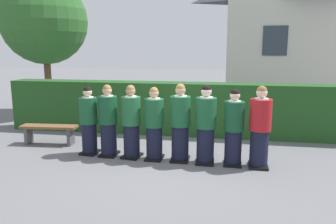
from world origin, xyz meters
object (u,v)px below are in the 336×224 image
object	(u,v)px
student_front_row_4	(180,125)
student_front_row_5	(206,126)
student_front_row_3	(154,125)
student_in_red_blazer	(260,129)
student_front_row_0	(89,122)
wooden_bench	(49,131)
student_front_row_6	(234,129)
student_front_row_1	(108,122)
student_front_row_2	(131,123)

from	to	relation	value
student_front_row_4	student_front_row_5	size ratio (longest dim) A/B	1.00
student_front_row_3	student_in_red_blazer	xyz separation A→B (m)	(2.18, -0.10, 0.04)
student_front_row_0	student_front_row_3	xyz separation A→B (m)	(1.53, -0.12, 0.02)
student_front_row_3	wooden_bench	xyz separation A→B (m)	(-2.83, 0.65, -0.40)
student_front_row_0	student_front_row_4	bearing A→B (deg)	-3.07
student_front_row_3	student_front_row_0	bearing A→B (deg)	175.53
student_front_row_6	wooden_bench	distance (m)	4.57
student_front_row_1	wooden_bench	xyz separation A→B (m)	(-1.77, 0.58, -0.41)
student_front_row_5	student_front_row_6	world-z (taller)	student_front_row_5
student_front_row_6	student_front_row_2	bearing A→B (deg)	177.65
student_front_row_6	student_front_row_0	bearing A→B (deg)	176.92
student_front_row_5	wooden_bench	size ratio (longest dim) A/B	1.16
student_front_row_0	student_front_row_2	bearing A→B (deg)	-4.63
student_front_row_3	student_front_row_6	xyz separation A→B (m)	(1.67, -0.05, -0.00)
student_front_row_2	student_front_row_6	world-z (taller)	student_front_row_2
student_front_row_2	student_front_row_4	xyz separation A→B (m)	(1.08, -0.03, 0.02)
student_front_row_0	student_front_row_1	world-z (taller)	student_front_row_1
student_front_row_0	student_front_row_5	world-z (taller)	student_front_row_5
student_front_row_3	student_front_row_5	distance (m)	1.10
student_front_row_3	student_front_row_5	size ratio (longest dim) A/B	0.96
student_front_row_5	student_front_row_1	bearing A→B (deg)	176.72
student_front_row_0	student_front_row_4	distance (m)	2.10
student_in_red_blazer	wooden_bench	world-z (taller)	student_in_red_blazer
student_front_row_0	student_front_row_4	xyz separation A→B (m)	(2.10, -0.11, 0.06)
student_front_row_2	student_front_row_4	distance (m)	1.08
student_front_row_4	student_front_row_6	size ratio (longest dim) A/B	1.05
student_front_row_4	student_front_row_6	xyz separation A→B (m)	(1.11, -0.06, -0.04)
student_front_row_6	student_front_row_4	bearing A→B (deg)	176.91
student_front_row_0	wooden_bench	world-z (taller)	student_front_row_0
student_front_row_0	student_front_row_4	size ratio (longest dim) A/B	0.93
student_front_row_3	student_front_row_4	world-z (taller)	student_front_row_4
student_front_row_1	student_front_row_5	distance (m)	2.16
student_front_row_0	wooden_bench	xyz separation A→B (m)	(-1.29, 0.53, -0.38)
student_in_red_blazer	student_front_row_0	bearing A→B (deg)	176.61
student_front_row_3	student_front_row_2	bearing A→B (deg)	175.87
student_front_row_2	student_front_row_5	size ratio (longest dim) A/B	0.97
student_front_row_5	student_in_red_blazer	size ratio (longest dim) A/B	0.99
student_front_row_1	student_front_row_2	world-z (taller)	student_front_row_2
student_front_row_4	student_front_row_6	distance (m)	1.11
student_front_row_1	student_front_row_4	xyz separation A→B (m)	(1.62, -0.06, 0.03)
student_front_row_1	student_front_row_3	size ratio (longest dim) A/B	1.01
student_in_red_blazer	student_front_row_6	bearing A→B (deg)	174.66
student_front_row_3	student_in_red_blazer	distance (m)	2.18
student_front_row_2	student_front_row_6	xyz separation A→B (m)	(2.19, -0.09, -0.01)
student_front_row_0	student_front_row_2	distance (m)	1.02
student_front_row_5	wooden_bench	bearing A→B (deg)	169.83
student_front_row_2	student_in_red_blazer	xyz separation A→B (m)	(2.70, -0.14, 0.03)
student_front_row_3	student_front_row_4	xyz separation A→B (m)	(0.56, 0.01, 0.04)
student_front_row_5	wooden_bench	xyz separation A→B (m)	(-3.93, 0.70, -0.43)
student_front_row_2	wooden_bench	size ratio (longest dim) A/B	1.13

